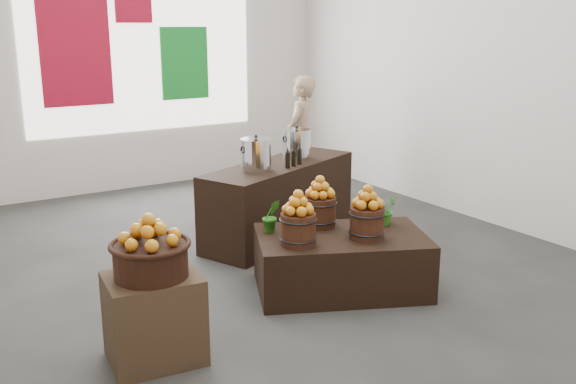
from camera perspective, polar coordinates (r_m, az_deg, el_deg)
ground at (r=6.22m, az=-3.33°, el=-6.42°), size 7.00×7.00×0.00m
back_wall at (r=9.03m, az=-14.71°, el=12.75°), size 6.00×0.04×4.00m
back_opening at (r=9.11m, az=-12.83°, el=12.87°), size 3.20×0.02×2.40m
deco_red_left at (r=8.83m, az=-18.37°, el=11.80°), size 0.90×0.04×1.40m
deco_green_right at (r=9.33m, az=-9.18°, el=11.24°), size 0.70×0.04×1.00m
deco_red_upper at (r=9.06m, az=-13.61°, el=15.99°), size 0.50×0.04×0.50m
crate at (r=4.52m, az=-11.80°, el=-10.94°), size 0.67×0.57×0.61m
wicker_basket at (r=4.36m, az=-12.09°, el=-5.97°), size 0.49×0.49×0.22m
apples_in_basket at (r=4.29m, az=-12.25°, el=-3.29°), size 0.38×0.38×0.21m
display_table at (r=5.59m, az=4.74°, el=-6.23°), size 1.67×1.40×0.50m
apple_bucket_front_left at (r=5.20m, az=0.91°, el=-3.33°), size 0.29×0.29×0.26m
apples_in_bucket_front_left at (r=5.14m, az=0.92°, el=-0.91°), size 0.22×0.22×0.19m
apple_bucket_front_right at (r=5.40m, az=7.02°, el=-2.75°), size 0.29×0.29×0.26m
apples_in_bucket_front_right at (r=5.34m, az=7.10°, el=-0.41°), size 0.22×0.22×0.19m
apple_bucket_rear at (r=5.68m, az=2.83°, el=-1.78°), size 0.29×0.29×0.26m
apples_in_bucket_rear at (r=5.62m, az=2.86°, el=0.46°), size 0.22×0.22×0.19m
herb_garnish_right at (r=5.80m, az=8.53°, el=-1.57°), size 0.30×0.29×0.27m
herb_garnish_left at (r=5.51m, az=-1.49°, el=-2.15°), size 0.18×0.16×0.29m
counter at (r=6.88m, az=-0.74°, el=-0.74°), size 2.07×1.34×0.81m
stock_pot_left at (r=6.44m, az=-2.86°, el=3.25°), size 0.31×0.31×0.31m
stock_pot_center at (r=7.01m, az=0.76°, el=4.22°), size 0.31×0.31×0.31m
oil_cruets at (r=6.65m, az=0.63°, el=3.29°), size 0.22×0.13×0.22m
shopper at (r=8.36m, az=1.12°, el=4.83°), size 0.70×0.67×1.60m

